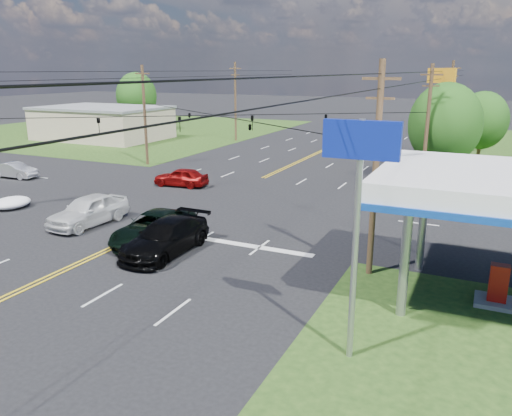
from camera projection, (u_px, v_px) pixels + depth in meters
The scene contains 22 objects.
ground at pixel (218, 199), 36.11m from camera, with size 280.00×280.00×0.00m, color black.
grass_nw at pixel (123, 129), 78.32m from camera, with size 46.00×48.00×0.03m, color #1E3D13.
stop_bar at pixel (226, 242), 27.09m from camera, with size 10.00×0.50×0.02m, color silver.
retail_nw at pixel (103, 124), 67.02m from camera, with size 16.00×11.00×4.00m, color #C8B496.
pole_se at pixel (376, 169), 21.63m from camera, with size 1.60×0.28×9.50m.
pole_nw at pixel (145, 114), 47.95m from camera, with size 1.60×0.28×9.50m.
pole_ne at pixel (427, 127), 37.34m from camera, with size 1.60×0.28×9.50m.
pole_left_far at pixel (235, 101), 64.46m from camera, with size 1.60×0.28×10.00m.
pole_right_far at pixel (449, 107), 53.85m from camera, with size 1.60×0.28×10.00m.
span_wire_signals at pixel (216, 115), 34.50m from camera, with size 26.00×18.00×1.13m.
power_lines at pixel (200, 77), 32.06m from camera, with size 26.04×100.00×0.64m.
tree_right_a at pixel (445, 124), 39.56m from camera, with size 5.70×5.70×8.18m.
tree_right_b at pixel (482, 120), 49.18m from camera, with size 4.94×4.94×7.09m.
tree_far_l at pixel (136, 96), 75.71m from camera, with size 6.08×6.08×8.72m.
pickup_dkgreen at pixel (154, 228), 26.88m from camera, with size 2.71×5.88×1.63m, color black.
suv_black at pixel (166, 237), 25.30m from camera, with size 2.36×5.81×1.69m, color black.
pickup_white at pixel (88, 210), 29.95m from camera, with size 2.14×5.32×1.81m, color silver.
sedan_silver at pixel (15, 170), 43.01m from camera, with size 1.43×4.11×1.35m, color #AFAFB4.
sedan_red at pixel (181, 177), 39.95m from camera, with size 1.76×4.38×1.49m, color maroon.
polesign_se at pixel (359, 176), 14.71m from camera, with size 2.26×0.29×7.70m.
polesign_ne at pixel (440, 91), 43.18m from camera, with size 2.43×1.16×9.19m.
snowpile_b at pixel (12, 208), 33.82m from camera, with size 2.12×2.61×0.73m, color white.
Camera 1 is at (17.32, -18.49, 9.06)m, focal length 35.00 mm.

